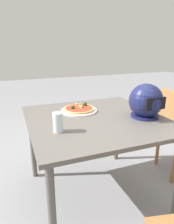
% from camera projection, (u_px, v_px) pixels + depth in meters
% --- Properties ---
extents(ground_plane, '(14.00, 14.00, 0.00)m').
position_uv_depth(ground_plane, '(95.00, 194.00, 1.91)').
color(ground_plane, gray).
extents(dining_table, '(1.08, 1.08, 0.76)m').
position_uv_depth(dining_table, '(96.00, 127.00, 1.70)').
color(dining_table, '#5B5651').
rests_on(dining_table, ground).
extents(pizza_plate, '(0.32, 0.32, 0.01)m').
position_uv_depth(pizza_plate, '(79.00, 110.00, 1.83)').
color(pizza_plate, white).
rests_on(pizza_plate, dining_table).
extents(pizza, '(0.27, 0.27, 0.05)m').
position_uv_depth(pizza, '(79.00, 108.00, 1.83)').
color(pizza, tan).
rests_on(pizza, pizza_plate).
extents(motorcycle_helmet, '(0.28, 0.28, 0.28)m').
position_uv_depth(motorcycle_helmet, '(146.00, 101.00, 1.65)').
color(motorcycle_helmet, '#191E4C').
rests_on(motorcycle_helmet, dining_table).
extents(drinking_glass, '(0.07, 0.07, 0.14)m').
position_uv_depth(drinking_glass, '(58.00, 122.00, 1.38)').
color(drinking_glass, silver).
rests_on(drinking_glass, dining_table).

